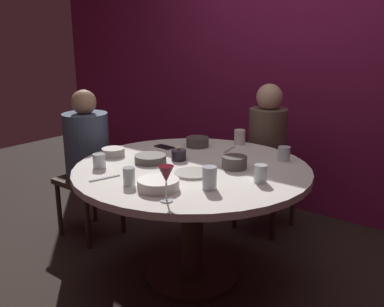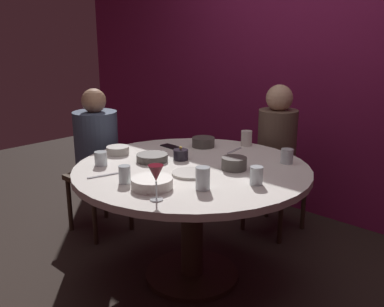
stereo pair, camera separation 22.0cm
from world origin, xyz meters
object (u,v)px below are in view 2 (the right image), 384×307
at_px(bowl_small_white, 203,142).
at_px(seated_diner_left, 97,145).
at_px(bowl_rice_portion, 118,150).
at_px(cup_by_left_diner, 203,178).
at_px(dining_table, 192,188).
at_px(cup_near_candle, 125,174).
at_px(candle_holder, 181,155).
at_px(cell_phone, 170,146).
at_px(wine_glass, 156,175).
at_px(bowl_serving_large, 152,183).
at_px(cup_center_front, 101,158).
at_px(cup_beside_wine, 287,156).
at_px(cup_by_right_diner, 257,175).
at_px(bowl_salad_center, 234,163).
at_px(dinner_plate, 190,173).
at_px(cup_far_edge, 246,138).
at_px(bowl_sauce_side, 152,158).
at_px(seated_diner_back, 277,143).

bearing_deg(bowl_small_white, seated_diner_left, -152.08).
height_order(bowl_rice_portion, cup_by_left_diner, cup_by_left_diner).
height_order(dining_table, bowl_rice_portion, bowl_rice_portion).
bearing_deg(dining_table, cup_near_candle, -97.22).
relative_size(candle_holder, cell_phone, 0.68).
distance_m(wine_glass, cup_by_left_diner, 0.28).
relative_size(seated_diner_left, bowl_serving_large, 5.22).
relative_size(seated_diner_left, wine_glass, 6.44).
distance_m(cell_phone, bowl_rice_portion, 0.38).
xyz_separation_m(cup_center_front, cup_beside_wine, (0.80, 0.81, 0.00)).
bearing_deg(cup_center_front, dining_table, 40.88).
bearing_deg(cell_phone, seated_diner_left, -64.60).
relative_size(seated_diner_left, cup_by_right_diner, 11.56).
bearing_deg(candle_holder, bowl_salad_center, 11.33).
bearing_deg(wine_glass, candle_holder, 124.75).
xyz_separation_m(dinner_plate, cup_center_front, (-0.52, -0.24, 0.04)).
bearing_deg(cup_beside_wine, cell_phone, -164.61).
bearing_deg(cup_far_edge, dinner_plate, -78.44).
bearing_deg(cup_near_candle, bowl_sauce_side, 117.91).
distance_m(seated_diner_left, cup_beside_wine, 1.45).
distance_m(cup_by_left_diner, cup_beside_wine, 0.70).
relative_size(cell_phone, bowl_salad_center, 0.94).
bearing_deg(cup_center_front, bowl_small_white, 77.82).
bearing_deg(candle_holder, seated_diner_left, -176.47).
bearing_deg(dining_table, dinner_plate, -50.33).
bearing_deg(bowl_rice_portion, cup_beside_wine, 32.24).
distance_m(wine_glass, bowl_rice_portion, 0.88).
relative_size(cell_phone, bowl_serving_large, 0.65).
bearing_deg(seated_diner_back, cup_beside_wine, 37.49).
distance_m(wine_glass, cup_far_edge, 1.18).
relative_size(bowl_small_white, cup_by_left_diner, 1.33).
relative_size(seated_diner_left, bowl_rice_portion, 7.62).
relative_size(cell_phone, cup_near_candle, 1.45).
height_order(dinner_plate, cup_beside_wine, cup_beside_wine).
height_order(bowl_sauce_side, cup_center_front, cup_center_front).
bearing_deg(bowl_rice_portion, cup_by_left_diner, -7.44).
distance_m(candle_holder, cup_far_edge, 0.58).
distance_m(bowl_salad_center, bowl_rice_portion, 0.81).
height_order(cup_by_right_diner, cup_center_front, cup_by_right_diner).
distance_m(dining_table, cup_beside_wine, 0.62).
relative_size(seated_diner_back, cup_far_edge, 10.81).
relative_size(bowl_salad_center, cup_beside_wine, 1.66).
bearing_deg(cup_center_front, seated_diner_back, 72.29).
xyz_separation_m(bowl_serving_large, cup_far_edge, (-0.16, 1.04, 0.03)).
relative_size(cell_phone, bowl_rice_portion, 0.94).
height_order(seated_diner_left, cup_near_candle, seated_diner_left).
bearing_deg(cell_phone, bowl_small_white, 138.41).
relative_size(wine_glass, bowl_sauce_side, 0.89).
height_order(dining_table, cup_beside_wine, cup_beside_wine).
distance_m(dinner_plate, cup_far_edge, 0.76).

